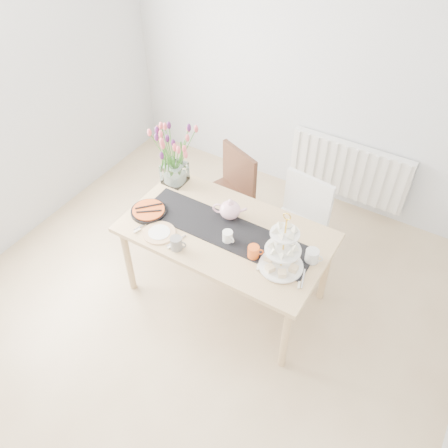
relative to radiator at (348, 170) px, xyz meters
The scene contains 16 objects.
room_shell 2.40m from the radiator, 102.86° to the right, with size 4.50×4.50×4.50m.
radiator is the anchor object (origin of this frame).
dining_table 1.70m from the radiator, 105.21° to the right, with size 1.60×0.90×0.75m.
chair_brown 1.26m from the radiator, 130.70° to the right, with size 0.58×0.58×0.91m.
chair_white 0.98m from the radiator, 95.73° to the right, with size 0.50×0.50×0.90m.
table_runner 1.71m from the radiator, 105.21° to the right, with size 1.40×0.35×0.01m, color black.
tulip_vase 1.87m from the radiator, 130.40° to the right, with size 0.67×0.67×0.57m.
cake_stand 1.80m from the radiator, 87.25° to the right, with size 0.32×0.32×0.47m.
teapot 1.61m from the radiator, 108.40° to the right, with size 0.26×0.22×0.17m, color white, non-canonical shape.
cream_jug 1.62m from the radiator, 81.18° to the right, with size 0.10×0.10×0.10m, color silver.
tart_tin 2.10m from the radiator, 121.48° to the right, with size 0.29×0.29×0.03m.
mug_grey 2.11m from the radiator, 108.52° to the right, with size 0.09×0.09×0.11m, color slate.
mug_white 1.79m from the radiator, 102.42° to the right, with size 0.08×0.08×0.09m, color white.
mug_orange 1.79m from the radiator, 94.38° to the right, with size 0.09×0.09×0.10m, color #F15B1A.
plate_left 2.13m from the radiator, 114.33° to the right, with size 0.25×0.25×0.01m, color silver.
plate_right 1.79m from the radiator, 86.53° to the right, with size 0.25×0.25×0.01m, color white.
Camera 1 is at (1.39, -1.67, 3.32)m, focal length 38.00 mm.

